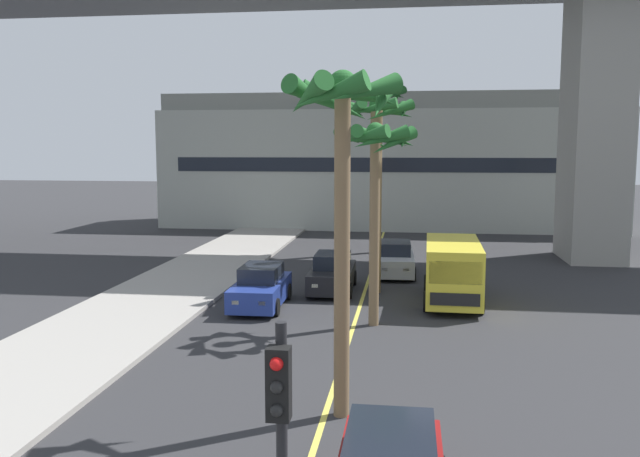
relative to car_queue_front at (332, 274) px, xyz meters
name	(u,v)px	position (x,y,z in m)	size (l,w,h in m)	color
sidewalk_left	(24,377)	(-6.65, -11.60, -0.65)	(4.80, 80.00, 0.15)	#9E9991
lane_stripe_center	(358,313)	(1.35, -3.60, -0.72)	(0.14, 56.00, 0.01)	#DBCC4C
pier_building_backdrop	(387,162)	(1.35, 23.33, 4.09)	(33.09, 8.04, 9.75)	#ADB2A8
car_queue_front	(332,274)	(0.00, 0.00, 0.00)	(1.89, 4.13, 1.56)	black
car_queue_second	(261,288)	(-2.33, -3.10, 0.00)	(1.89, 4.13, 1.56)	navy
car_queue_third	(395,260)	(2.51, 3.81, 0.00)	(1.93, 4.15, 1.56)	#B7BABF
delivery_van	(453,270)	(4.82, -1.52, 0.57)	(2.26, 5.29, 2.36)	yellow
palm_tree_near_median	(378,124)	(1.34, 10.31, 6.52)	(3.19, 3.17, 9.40)	brown
palm_tree_mid_median	(376,144)	(1.75, -0.06, 5.36)	(3.18, 3.26, 7.93)	brown
palm_tree_far_median	(342,140)	(1.71, -12.78, 5.40)	(2.63, 2.65, 7.58)	brown
palm_tree_farthest_median	(375,155)	(2.01, -5.12, 4.97)	(2.80, 2.86, 6.76)	brown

